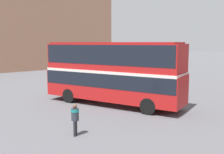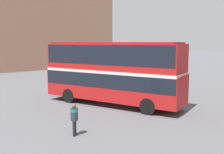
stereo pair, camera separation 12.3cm
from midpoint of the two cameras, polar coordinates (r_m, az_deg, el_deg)
The scene contains 5 objects.
ground_plane at distance 21.38m, azimuth -1.96°, elevation -4.87°, with size 240.00×240.00×0.00m, color #5B5B60.
building_row_left at distance 49.19m, azimuth -17.20°, elevation 11.59°, with size 8.72×31.04×16.75m.
double_decker_bus at distance 19.13m, azimuth 0.19°, elevation 1.70°, with size 10.84×5.63×4.60m.
pedestrian_foreground at distance 13.13m, azimuth -7.95°, elevation -8.46°, with size 0.56×0.56×1.60m.
parked_car_kerb_far at distance 39.26m, azimuth 7.35°, elevation 1.91°, with size 4.41×2.20×1.59m.
Camera 2 is at (16.36, -12.99, 4.56)m, focal length 42.00 mm.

